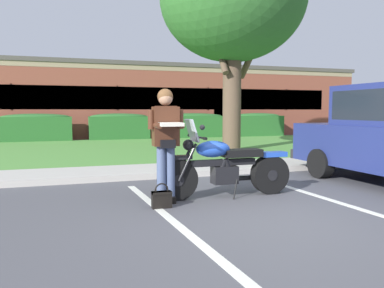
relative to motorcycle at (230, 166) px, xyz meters
name	(u,v)px	position (x,y,z in m)	size (l,w,h in m)	color
ground_plane	(276,212)	(0.21, -1.08, -0.49)	(140.00, 140.00, 0.00)	#4C4C51
curb_strip	(202,173)	(0.21, 1.96, -0.43)	(60.00, 0.20, 0.12)	#B7B2A8
concrete_walk	(189,168)	(0.21, 2.81, -0.45)	(60.00, 1.50, 0.08)	#B7B2A8
grass_lawn	(147,148)	(0.21, 7.82, -0.46)	(60.00, 8.52, 0.06)	#518E3D
stall_stripe_0	(169,217)	(-1.25, -0.88, -0.49)	(0.12, 4.40, 0.01)	silver
stall_stripe_1	(338,202)	(1.39, -0.88, -0.49)	(0.12, 4.40, 0.01)	silver
motorcycle	(230,166)	(0.00, 0.00, 0.00)	(2.24, 0.82, 1.26)	black
rider_person	(166,136)	(-1.08, -0.10, 0.52)	(0.54, 0.59, 1.70)	black
handbag	(162,198)	(-1.22, -0.37, -0.34)	(0.28, 0.13, 0.36)	black
shade_tree	(233,0)	(2.65, 5.90, 4.39)	(4.66, 4.66, 6.91)	brown
hedge_left	(36,127)	(-3.75, 12.30, 0.16)	(2.96, 0.90, 1.24)	#286028
hedge_center_left	(119,126)	(-0.17, 12.30, 0.16)	(2.73, 0.90, 1.24)	#286028
hedge_center_right	(192,125)	(3.41, 12.30, 0.16)	(3.24, 0.90, 1.24)	#286028
hedge_right	(257,124)	(6.99, 12.30, 0.16)	(2.63, 0.90, 1.24)	#286028
brick_building	(107,102)	(-0.12, 18.34, 1.41)	(27.71, 10.58, 3.78)	brown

